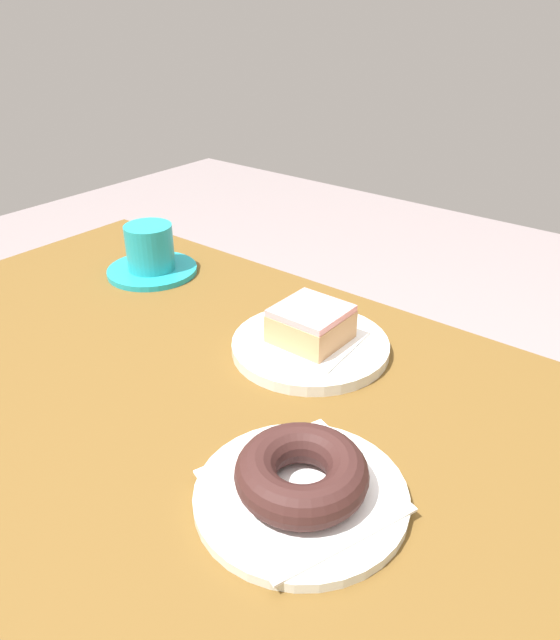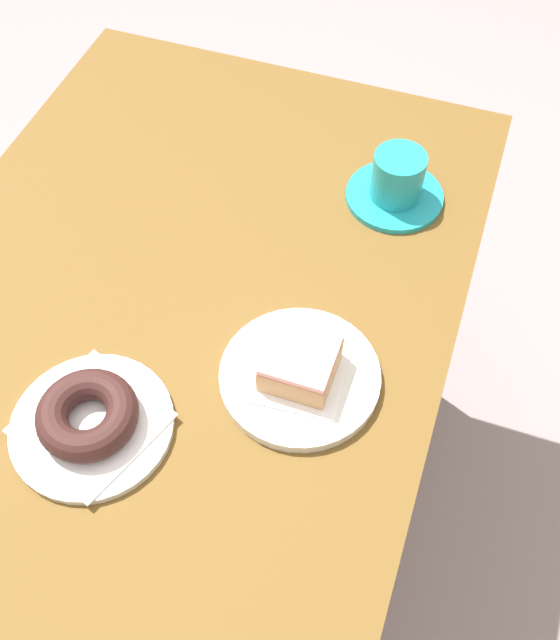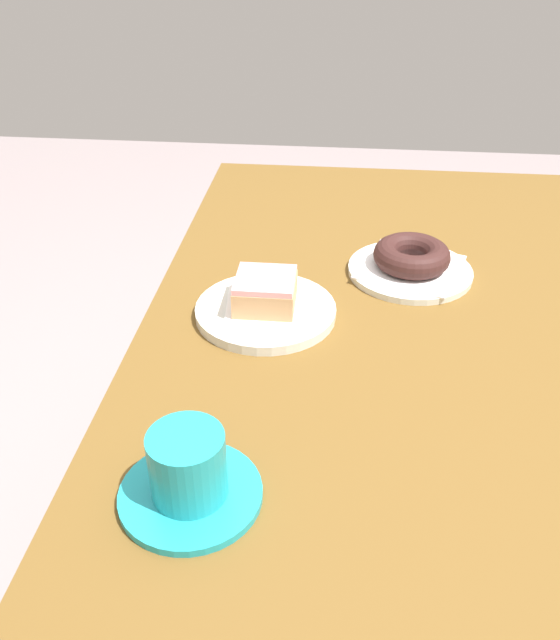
{
  "view_description": "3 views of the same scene",
  "coord_description": "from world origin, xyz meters",
  "px_view_note": "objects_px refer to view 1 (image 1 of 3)",
  "views": [
    {
      "loc": [
        -0.38,
        0.35,
        1.17
      ],
      "look_at": [
        0.04,
        -0.17,
        0.8
      ],
      "focal_mm": 33.85,
      "sensor_mm": 36.0,
      "label": 1
    },
    {
      "loc": [
        -0.45,
        -0.34,
        1.57
      ],
      "look_at": [
        0.06,
        -0.16,
        0.8
      ],
      "focal_mm": 41.72,
      "sensor_mm": 36.0,
      "label": 2
    },
    {
      "loc": [
        0.82,
        -0.1,
        1.28
      ],
      "look_at": [
        0.08,
        -0.17,
        0.79
      ],
      "focal_mm": 37.0,
      "sensor_mm": 36.0,
      "label": 3
    }
  ],
  "objects_px": {
    "donut_glazed_square": "(311,324)",
    "plate_glazed_square": "(310,346)",
    "plate_chocolate_ring": "(301,495)",
    "donut_chocolate_ring": "(301,473)",
    "coffee_cup": "(151,254)"
  },
  "relations": [
    {
      "from": "donut_chocolate_ring",
      "to": "donut_glazed_square",
      "type": "xyz_separation_m",
      "value": [
        0.15,
        -0.22,
        0.01
      ]
    },
    {
      "from": "donut_chocolate_ring",
      "to": "donut_glazed_square",
      "type": "bearing_deg",
      "value": -55.92
    },
    {
      "from": "donut_glazed_square",
      "to": "plate_glazed_square",
      "type": "bearing_deg",
      "value": -86.42
    },
    {
      "from": "donut_chocolate_ring",
      "to": "coffee_cup",
      "type": "bearing_deg",
      "value": -26.97
    },
    {
      "from": "coffee_cup",
      "to": "plate_chocolate_ring",
      "type": "bearing_deg",
      "value": 153.03
    },
    {
      "from": "plate_chocolate_ring",
      "to": "coffee_cup",
      "type": "xyz_separation_m",
      "value": [
        0.5,
        -0.25,
        0.03
      ]
    },
    {
      "from": "plate_glazed_square",
      "to": "donut_glazed_square",
      "type": "distance_m",
      "value": 0.03
    },
    {
      "from": "plate_chocolate_ring",
      "to": "donut_chocolate_ring",
      "type": "height_order",
      "value": "donut_chocolate_ring"
    },
    {
      "from": "plate_glazed_square",
      "to": "donut_glazed_square",
      "type": "xyz_separation_m",
      "value": [
        -0.0,
        0.0,
        0.03
      ]
    },
    {
      "from": "plate_glazed_square",
      "to": "coffee_cup",
      "type": "distance_m",
      "value": 0.35
    },
    {
      "from": "donut_chocolate_ring",
      "to": "coffee_cup",
      "type": "distance_m",
      "value": 0.56
    },
    {
      "from": "plate_chocolate_ring",
      "to": "plate_glazed_square",
      "type": "height_order",
      "value": "plate_glazed_square"
    },
    {
      "from": "donut_chocolate_ring",
      "to": "donut_glazed_square",
      "type": "height_order",
      "value": "donut_glazed_square"
    },
    {
      "from": "plate_glazed_square",
      "to": "plate_chocolate_ring",
      "type": "bearing_deg",
      "value": 124.08
    },
    {
      "from": "plate_glazed_square",
      "to": "coffee_cup",
      "type": "xyz_separation_m",
      "value": [
        0.35,
        -0.04,
        0.03
      ]
    }
  ]
}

